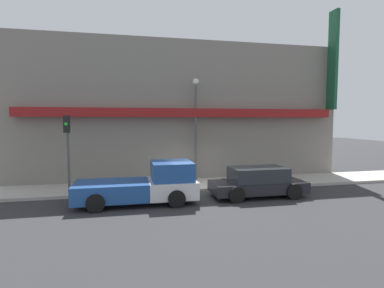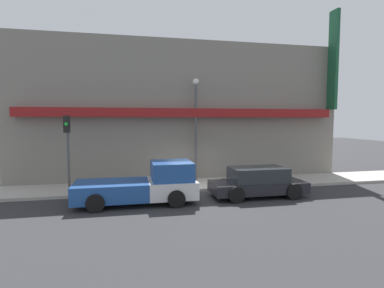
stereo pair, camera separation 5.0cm
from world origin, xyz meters
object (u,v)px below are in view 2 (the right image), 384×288
at_px(fire_hydrant, 154,182).
at_px(traffic_light, 68,140).
at_px(parked_car, 258,182).
at_px(pickup_truck, 145,185).
at_px(street_lamp, 196,118).

bearing_deg(fire_hydrant, traffic_light, -176.09).
bearing_deg(parked_car, pickup_truck, -177.72).
distance_m(parked_car, traffic_light, 9.22).
bearing_deg(parked_car, traffic_light, 169.78).
bearing_deg(street_lamp, traffic_light, -165.04).
bearing_deg(traffic_light, street_lamp, 14.96).
height_order(pickup_truck, traffic_light, traffic_light).
distance_m(street_lamp, traffic_light, 6.93).
relative_size(parked_car, traffic_light, 1.21).
relative_size(parked_car, street_lamp, 0.77).
bearing_deg(parked_car, fire_hydrant, 157.10).
bearing_deg(street_lamp, pickup_truck, -130.00).
height_order(pickup_truck, street_lamp, street_lamp).
height_order(parked_car, fire_hydrant, parked_car).
xyz_separation_m(pickup_truck, parked_car, (5.30, -0.00, -0.10)).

